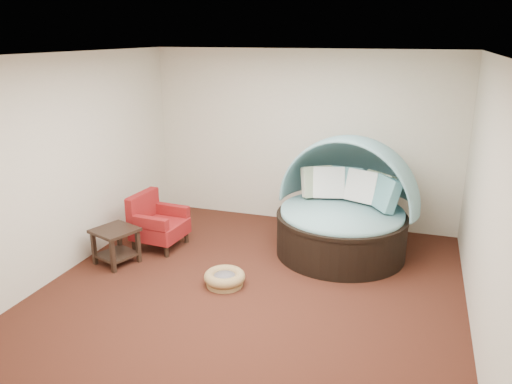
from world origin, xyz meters
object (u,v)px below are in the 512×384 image
(canopy_daybed, at_px, (345,200))
(pet_basket, at_px, (225,278))
(side_table, at_px, (116,241))
(red_armchair, at_px, (157,223))

(canopy_daybed, bearing_deg, pet_basket, -117.44)
(canopy_daybed, relative_size, pet_basket, 4.25)
(canopy_daybed, height_order, pet_basket, canopy_daybed)
(pet_basket, height_order, side_table, side_table)
(pet_basket, distance_m, side_table, 1.66)
(pet_basket, xyz_separation_m, red_armchair, (-1.39, 0.81, 0.28))
(canopy_daybed, relative_size, side_table, 3.33)
(canopy_daybed, height_order, side_table, canopy_daybed)
(pet_basket, bearing_deg, side_table, 175.51)
(canopy_daybed, height_order, red_armchair, canopy_daybed)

